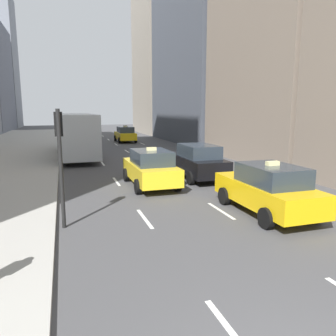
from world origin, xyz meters
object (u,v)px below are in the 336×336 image
Objects in this scene: city_bus at (77,133)px; traffic_light_pole at (60,149)px; taxi_third at (268,189)px; sedan_black_near at (197,161)px; taxi_lead at (125,134)px; taxi_second at (151,168)px.

traffic_light_pole is at bearing -93.98° from city_bus.
city_bus is (-5.61, 17.13, 0.91)m from taxi_third.
traffic_light_pole reaches higher than sedan_black_near.
sedan_black_near is at bearing -90.00° from taxi_lead.
traffic_light_pole is (-3.95, -4.49, 1.53)m from taxi_second.
city_bus is (-2.81, 11.88, 0.91)m from taxi_second.
taxi_second is at bearing -97.33° from taxi_lead.
taxi_lead is 1.00× the size of taxi_third.
taxi_second is 0.38× the size of city_bus.
taxi_lead is at bearing 60.43° from city_bus.
traffic_light_pole reaches higher than city_bus.
taxi_lead is 21.95m from taxi_second.
city_bus is at bearing -119.57° from taxi_lead.
city_bus is at bearing 103.32° from taxi_second.
city_bus is at bearing 86.02° from traffic_light_pole.
taxi_third is 6.29m from sedan_black_near.
taxi_third is 18.05m from city_bus.
sedan_black_near is (2.80, 1.04, 0.03)m from taxi_second.
traffic_light_pole is at bearing 173.57° from taxi_third.
traffic_light_pole is (-6.75, -5.53, 1.50)m from sedan_black_near.
taxi_lead is at bearing 75.58° from traffic_light_pole.
city_bus reaches higher than taxi_lead.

